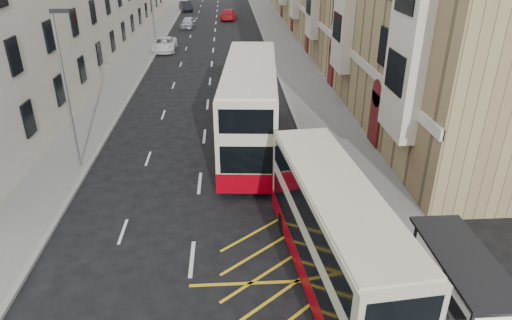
{
  "coord_description": "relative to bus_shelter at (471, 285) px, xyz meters",
  "views": [
    {
      "loc": [
        1.58,
        -10.11,
        11.05
      ],
      "look_at": [
        2.65,
        7.23,
        2.56
      ],
      "focal_mm": 32.0,
      "sensor_mm": 36.0,
      "label": 1
    }
  ],
  "objects": [
    {
      "name": "street_lamp_far",
      "position": [
        -14.69,
        42.39,
        2.5
      ],
      "size": [
        0.93,
        0.18,
        8.0
      ],
      "color": "gray",
      "rests_on": "pavement_left"
    },
    {
      "name": "bus_shelter",
      "position": [
        0.0,
        0.0,
        0.0
      ],
      "size": [
        1.65,
        4.25,
        2.7
      ],
      "color": "black",
      "rests_on": "pavement_right"
    },
    {
      "name": "pedestrian_far",
      "position": [
        -0.81,
        4.56,
        -1.13
      ],
      "size": [
        1.05,
        0.54,
        1.71
      ],
      "primitive_type": "imported",
      "rotation": [
        0.0,
        0.0,
        3.02
      ],
      "color": "black",
      "rests_on": "pavement_right"
    },
    {
      "name": "road_markings",
      "position": [
        -8.34,
        45.39,
        -2.13
      ],
      "size": [
        10.0,
        110.0,
        0.01
      ],
      "primitive_type": null,
      "color": "silver",
      "rests_on": "ground"
    },
    {
      "name": "car_red",
      "position": [
        -6.51,
        60.92,
        -1.36
      ],
      "size": [
        2.67,
        5.52,
        1.55
      ],
      "primitive_type": "imported",
      "rotation": [
        0.0,
        0.0,
        3.04
      ],
      "color": "#AD1319",
      "rests_on": "ground"
    },
    {
      "name": "double_decker_front",
      "position": [
        -3.34,
        2.89,
        -0.13
      ],
      "size": [
        3.24,
        10.04,
        3.94
      ],
      "rotation": [
        0.0,
        0.0,
        0.1
      ],
      "color": "beige",
      "rests_on": "ground"
    },
    {
      "name": "pedestrian_mid",
      "position": [
        1.16,
        0.39,
        -1.2
      ],
      "size": [
        0.85,
        0.71,
        1.58
      ],
      "primitive_type": "imported",
      "rotation": [
        0.0,
        0.0,
        0.15
      ],
      "color": "black",
      "rests_on": "pavement_right"
    },
    {
      "name": "kerb_right",
      "position": [
        -2.34,
        30.39,
        -2.06
      ],
      "size": [
        0.25,
        120.0,
        0.15
      ],
      "primitive_type": "cube",
      "color": "gray",
      "rests_on": "ground"
    },
    {
      "name": "pavement_left",
      "position": [
        -15.84,
        30.39,
        -2.06
      ],
      "size": [
        3.0,
        120.0,
        0.15
      ],
      "primitive_type": "cube",
      "color": "slate",
      "rests_on": "ground"
    },
    {
      "name": "white_van",
      "position": [
        -13.54,
        40.3,
        -1.42
      ],
      "size": [
        2.39,
        5.14,
        1.43
      ],
      "primitive_type": "imported",
      "rotation": [
        0.0,
        0.0,
        0.0
      ],
      "color": "white",
      "rests_on": "ground"
    },
    {
      "name": "double_decker_rear",
      "position": [
        -5.58,
        14.65,
        0.36
      ],
      "size": [
        3.78,
        12.47,
        4.9
      ],
      "rotation": [
        0.0,
        0.0,
        -0.08
      ],
      "color": "beige",
      "rests_on": "ground"
    },
    {
      "name": "car_silver",
      "position": [
        -12.03,
        54.29,
        -1.43
      ],
      "size": [
        2.14,
        4.34,
        1.42
      ],
      "primitive_type": "imported",
      "rotation": [
        0.0,
        0.0,
        -0.11
      ],
      "color": "#B8BBC1",
      "rests_on": "ground"
    },
    {
      "name": "pavement_right",
      "position": [
        -0.34,
        30.39,
        -2.06
      ],
      "size": [
        4.0,
        120.0,
        0.15
      ],
      "primitive_type": "cube",
      "color": "slate",
      "rests_on": "ground"
    },
    {
      "name": "kerb_left",
      "position": [
        -14.34,
        30.39,
        -2.06
      ],
      "size": [
        0.25,
        120.0,
        0.15
      ],
      "primitive_type": "cube",
      "color": "gray",
      "rests_on": "ground"
    },
    {
      "name": "guard_railing",
      "position": [
        -2.09,
        6.14,
        -1.28
      ],
      "size": [
        0.06,
        6.56,
        1.01
      ],
      "color": "#B51726",
      "rests_on": "pavement_right"
    },
    {
      "name": "street_lamp_near",
      "position": [
        -14.69,
        12.39,
        2.5
      ],
      "size": [
        0.93,
        0.18,
        8.0
      ],
      "color": "gray",
      "rests_on": "pavement_left"
    },
    {
      "name": "car_dark",
      "position": [
        -13.54,
        70.38,
        -1.37
      ],
      "size": [
        2.75,
        4.9,
        1.53
      ],
      "primitive_type": "imported",
      "rotation": [
        0.0,
        0.0,
        0.26
      ],
      "color": "black",
      "rests_on": "ground"
    }
  ]
}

